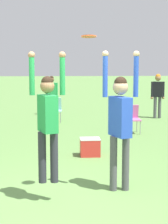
{
  "coord_description": "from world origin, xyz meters",
  "views": [
    {
      "loc": [
        -0.13,
        -5.31,
        2.07
      ],
      "look_at": [
        0.33,
        0.7,
        1.3
      ],
      "focal_mm": 60.0,
      "sensor_mm": 36.0,
      "label": 1
    }
  ],
  "objects_px": {
    "person_jumping": "(48,115)",
    "person_spectator_far": "(158,92)",
    "frisbee": "(89,36)",
    "cooler_box": "(90,147)",
    "person_defending": "(120,117)",
    "camping_chair_0": "(54,108)",
    "camping_chair_1": "(131,116)",
    "person_spectator_near": "(52,92)"
  },
  "relations": [
    {
      "from": "camping_chair_0",
      "to": "cooler_box",
      "type": "xyz_separation_m",
      "value": [
        0.82,
        -5.1,
        -0.3
      ]
    },
    {
      "from": "person_jumping",
      "to": "cooler_box",
      "type": "xyz_separation_m",
      "value": [
        0.89,
        2.77,
        -1.12
      ]
    },
    {
      "from": "person_jumping",
      "to": "person_spectator_far",
      "type": "relative_size",
      "value": 1.15
    },
    {
      "from": "camping_chair_1",
      "to": "cooler_box",
      "type": "relative_size",
      "value": 1.86
    },
    {
      "from": "frisbee",
      "to": "camping_chair_1",
      "type": "xyz_separation_m",
      "value": [
        1.76,
        5.4,
        -1.99
      ]
    },
    {
      "from": "frisbee",
      "to": "cooler_box",
      "type": "height_order",
      "value": "frisbee"
    },
    {
      "from": "frisbee",
      "to": "person_defending",
      "type": "bearing_deg",
      "value": 23.14
    },
    {
      "from": "person_jumping",
      "to": "person_spectator_near",
      "type": "relative_size",
      "value": 1.23
    },
    {
      "from": "person_jumping",
      "to": "camping_chair_0",
      "type": "xyz_separation_m",
      "value": [
        0.07,
        7.87,
        -0.82
      ]
    },
    {
      "from": "person_spectator_near",
      "to": "cooler_box",
      "type": "height_order",
      "value": "person_spectator_near"
    },
    {
      "from": "person_jumping",
      "to": "cooler_box",
      "type": "bearing_deg",
      "value": -37.35
    },
    {
      "from": "person_spectator_near",
      "to": "person_spectator_far",
      "type": "xyz_separation_m",
      "value": [
        4.06,
        -1.21,
        0.08
      ]
    },
    {
      "from": "frisbee",
      "to": "camping_chair_1",
      "type": "bearing_deg",
      "value": 71.94
    },
    {
      "from": "person_jumping",
      "to": "person_spectator_far",
      "type": "xyz_separation_m",
      "value": [
        4.02,
        8.53,
        -0.3
      ]
    },
    {
      "from": "camping_chair_0",
      "to": "camping_chair_1",
      "type": "relative_size",
      "value": 1.04
    },
    {
      "from": "person_spectator_near",
      "to": "person_spectator_far",
      "type": "height_order",
      "value": "person_spectator_far"
    },
    {
      "from": "frisbee",
      "to": "person_spectator_far",
      "type": "distance_m",
      "value": 9.13
    },
    {
      "from": "person_defending",
      "to": "camping_chair_1",
      "type": "relative_size",
      "value": 2.72
    },
    {
      "from": "person_jumping",
      "to": "cooler_box",
      "type": "height_order",
      "value": "person_jumping"
    },
    {
      "from": "person_jumping",
      "to": "person_spectator_near",
      "type": "xyz_separation_m",
      "value": [
        -0.04,
        9.73,
        -0.38
      ]
    },
    {
      "from": "person_defending",
      "to": "camping_chair_1",
      "type": "xyz_separation_m",
      "value": [
        1.23,
        5.17,
        -0.73
      ]
    },
    {
      "from": "cooler_box",
      "to": "camping_chair_0",
      "type": "bearing_deg",
      "value": 99.08
    },
    {
      "from": "camping_chair_1",
      "to": "frisbee",
      "type": "bearing_deg",
      "value": 74.09
    },
    {
      "from": "frisbee",
      "to": "camping_chair_0",
      "type": "relative_size",
      "value": 0.27
    },
    {
      "from": "camping_chair_1",
      "to": "person_spectator_near",
      "type": "relative_size",
      "value": 0.53
    },
    {
      "from": "person_defending",
      "to": "camping_chair_1",
      "type": "bearing_deg",
      "value": 147.07
    },
    {
      "from": "cooler_box",
      "to": "person_spectator_far",
      "type": "bearing_deg",
      "value": 61.42
    },
    {
      "from": "person_jumping",
      "to": "person_spectator_far",
      "type": "distance_m",
      "value": 9.44
    },
    {
      "from": "camping_chair_1",
      "to": "person_defending",
      "type": "bearing_deg",
      "value": 78.79
    },
    {
      "from": "camping_chair_1",
      "to": "person_spectator_far",
      "type": "distance_m",
      "value": 3.41
    },
    {
      "from": "person_defending",
      "to": "frisbee",
      "type": "xyz_separation_m",
      "value": [
        -0.53,
        -0.23,
        1.26
      ]
    },
    {
      "from": "camping_chair_1",
      "to": "person_jumping",
      "type": "bearing_deg",
      "value": 69.0
    },
    {
      "from": "frisbee",
      "to": "cooler_box",
      "type": "xyz_separation_m",
      "value": [
        0.26,
        2.59,
        -2.28
      ]
    },
    {
      "from": "person_defending",
      "to": "cooler_box",
      "type": "bearing_deg",
      "value": 166.93
    },
    {
      "from": "person_spectator_far",
      "to": "camping_chair_0",
      "type": "bearing_deg",
      "value": -148.11
    },
    {
      "from": "cooler_box",
      "to": "frisbee",
      "type": "bearing_deg",
      "value": -95.8
    },
    {
      "from": "person_defending",
      "to": "cooler_box",
      "type": "xyz_separation_m",
      "value": [
        -0.27,
        2.36,
        -1.02
      ]
    },
    {
      "from": "frisbee",
      "to": "camping_chair_1",
      "type": "height_order",
      "value": "frisbee"
    },
    {
      "from": "person_jumping",
      "to": "person_spectator_far",
      "type": "bearing_deg",
      "value": -44.84
    },
    {
      "from": "camping_chair_1",
      "to": "person_spectator_far",
      "type": "bearing_deg",
      "value": -116.92
    },
    {
      "from": "frisbee",
      "to": "camping_chair_0",
      "type": "xyz_separation_m",
      "value": [
        -0.55,
        7.69,
        -1.98
      ]
    },
    {
      "from": "person_jumping",
      "to": "camping_chair_1",
      "type": "xyz_separation_m",
      "value": [
        2.39,
        5.58,
        -0.83
      ]
    }
  ]
}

